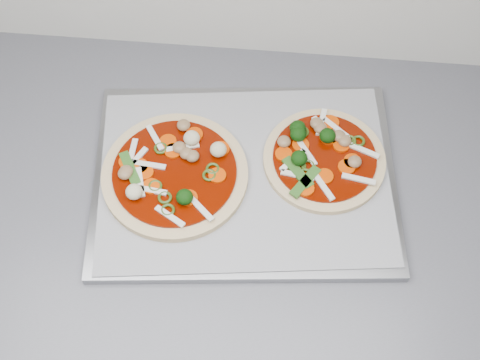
{
  "coord_description": "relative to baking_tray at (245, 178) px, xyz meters",
  "views": [
    {
      "loc": [
        -0.62,
        0.85,
        1.73
      ],
      "look_at": [
        -0.66,
        1.33,
        0.93
      ],
      "focal_mm": 50.0,
      "sensor_mm": 36.0,
      "label": 1
    }
  ],
  "objects": [
    {
      "name": "baking_tray",
      "position": [
        0.0,
        0.0,
        0.0
      ],
      "size": [
        0.46,
        0.36,
        0.01
      ],
      "primitive_type": "cube",
      "rotation": [
        0.0,
        0.0,
        0.1
      ],
      "color": "gray",
      "rests_on": "countertop"
    },
    {
      "name": "parchment",
      "position": [
        0.0,
        0.0,
        0.01
      ],
      "size": [
        0.45,
        0.35,
        0.0
      ],
      "primitive_type": "cube",
      "rotation": [
        0.0,
        0.0,
        0.12
      ],
      "color": "gray",
      "rests_on": "baking_tray"
    },
    {
      "name": "pizza_right",
      "position": [
        0.11,
        0.04,
        0.02
      ],
      "size": [
        0.18,
        0.18,
        0.03
      ],
      "rotation": [
        0.0,
        0.0,
        -0.04
      ],
      "color": "beige",
      "rests_on": "parchment"
    },
    {
      "name": "pizza_left",
      "position": [
        -0.1,
        -0.01,
        0.02
      ],
      "size": [
        0.26,
        0.26,
        0.04
      ],
      "rotation": [
        0.0,
        0.0,
        -0.32
      ],
      "color": "beige",
      "rests_on": "parchment"
    }
  ]
}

